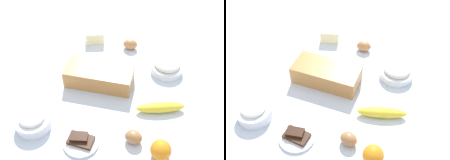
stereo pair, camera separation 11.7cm
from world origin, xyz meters
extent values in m
cube|color=silver|center=(0.00, 0.00, -0.01)|extent=(2.40, 2.40, 0.02)
cube|color=#B77A3D|center=(0.06, -0.01, 0.04)|extent=(0.29, 0.16, 0.08)
cube|color=black|center=(0.06, -0.01, 0.04)|extent=(0.28, 0.15, 0.07)
cylinder|color=white|center=(-0.20, -0.17, 0.02)|extent=(0.14, 0.14, 0.03)
torus|color=white|center=(-0.20, -0.17, 0.03)|extent=(0.14, 0.14, 0.01)
ellipsoid|color=white|center=(-0.20, -0.17, 0.05)|extent=(0.12, 0.12, 0.04)
cylinder|color=white|center=(0.21, 0.28, 0.02)|extent=(0.13, 0.13, 0.04)
torus|color=white|center=(0.21, 0.28, 0.04)|extent=(0.13, 0.13, 0.01)
ellipsoid|color=white|center=(0.21, 0.28, 0.05)|extent=(0.09, 0.09, 0.03)
ellipsoid|color=yellow|center=(-0.22, 0.06, 0.02)|extent=(0.19, 0.11, 0.04)
sphere|color=orange|center=(-0.26, 0.26, 0.04)|extent=(0.07, 0.07, 0.07)
cube|color=#F4EDB2|center=(0.18, -0.27, 0.03)|extent=(0.11, 0.09, 0.06)
ellipsoid|color=#B77B4B|center=(0.00, -0.27, 0.03)|extent=(0.08, 0.06, 0.05)
ellipsoid|color=#A77044|center=(-0.16, 0.23, 0.02)|extent=(0.07, 0.05, 0.05)
cylinder|color=white|center=(0.02, 0.30, 0.01)|extent=(0.13, 0.13, 0.01)
cube|color=#381E11|center=(0.02, 0.30, 0.02)|extent=(0.09, 0.06, 0.01)
cube|color=black|center=(0.02, 0.29, 0.03)|extent=(0.07, 0.05, 0.01)
camera|label=1|loc=(-0.27, 0.78, 0.87)|focal=45.17mm
camera|label=2|loc=(-0.37, 0.73, 0.87)|focal=45.17mm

